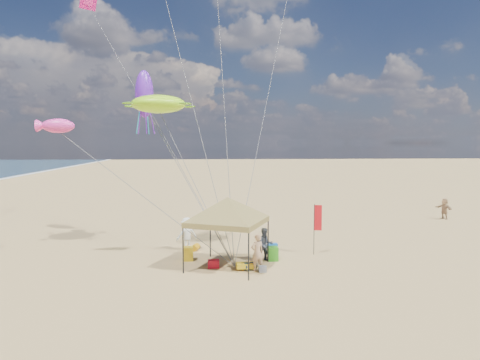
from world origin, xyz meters
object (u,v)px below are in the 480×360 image
Objects in this scene: cooler_red at (213,264)px; beach_cart at (246,265)px; person_near_b at (265,245)px; person_near_a at (257,253)px; cooler_blue at (273,247)px; person_far_c at (444,209)px; canopy_tent at (227,200)px; chair_yellow at (188,254)px; person_near_c at (187,234)px; feather_flag at (317,221)px; chair_green at (273,254)px.

cooler_red reaches higher than beach_cart.
person_near_a is at bearing -121.30° from person_near_b.
cooler_blue is 17.34m from person_far_c.
beach_cart is at bearing -117.58° from cooler_blue.
canopy_tent is 8.28× the size of chair_yellow.
canopy_tent reaches higher than chair_yellow.
chair_yellow is at bearing -81.42° from person_far_c.
person_near_c is at bearing 175.50° from cooler_blue.
canopy_tent is at bearing -165.67° from person_near_b.
feather_flag is 6.14m from cooler_red.
cooler_red is 0.77× the size of chair_green.
person_near_a is (-3.55, -2.66, -0.97)m from feather_flag.
cooler_red is (-5.57, -1.98, -1.65)m from feather_flag.
person_far_c is (19.67, 10.28, 0.48)m from chair_yellow.
feather_flag is 5.05× the size of cooler_red.
person_near_c is (-2.89, 3.93, 0.72)m from beach_cart.
feather_flag is 3.90× the size of chair_yellow.
person_near_c is (-4.01, 2.57, 0.07)m from person_near_b.
person_far_c is at bearing 23.90° from person_near_b.
person_near_c is (-0.13, 2.07, 0.57)m from chair_yellow.
beach_cart is at bearing -149.16° from feather_flag.
person_near_c reaches higher than beach_cart.
feather_flag is 2.97m from cooler_blue.
cooler_red is 21.83m from person_far_c.
person_near_a reaches higher than cooler_blue.
canopy_tent is 8.28× the size of chair_green.
person_far_c reaches higher than beach_cart.
feather_flag is at bearing 4.69° from chair_yellow.
person_near_b reaches higher than cooler_red.
chair_green is at bearing 5.93° from person_near_b.
person_near_b reaches higher than beach_cart.
feather_flag is 3.90× the size of chair_green.
beach_cart is at bearing 102.90° from person_near_c.
chair_yellow is (-4.29, 0.38, 0.00)m from chair_green.
feather_flag reaches higher than person_near_b.
canopy_tent reaches higher than cooler_blue.
feather_flag is at bearing 9.39° from person_near_b.
chair_yellow reaches higher than cooler_red.
chair_yellow reaches higher than beach_cart.
cooler_blue is at bearing 152.71° from feather_flag.
canopy_tent is 3.23m from person_near_b.
canopy_tent is 21.38m from person_far_c.
feather_flag is 1.48× the size of person_near_c.
person_far_c is (15.05, 8.58, 0.64)m from cooler_blue.
chair_green is at bearing 44.11° from beach_cart.
person_near_c reaches higher than person_near_b.
cooler_blue is 0.77× the size of chair_green.
canopy_tent is at bearing -158.18° from feather_flag.
cooler_blue is 4.09m from person_near_a.
person_near_c reaches higher than cooler_blue.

